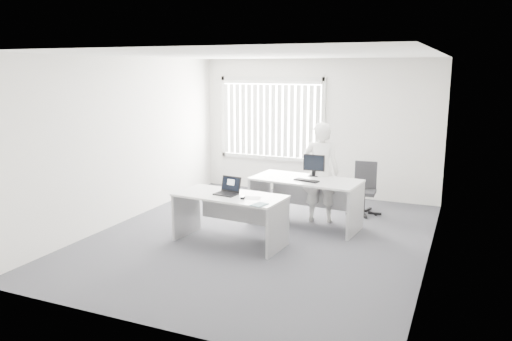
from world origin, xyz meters
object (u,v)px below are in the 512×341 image
at_px(person, 321,172).
at_px(monitor, 314,165).
at_px(office_chair, 364,198).
at_px(laptop, 226,186).
at_px(desk_far, 305,192).
at_px(desk_near, 230,208).

height_order(person, monitor, person).
bearing_deg(office_chair, laptop, -127.63).
height_order(desk_far, monitor, monitor).
distance_m(desk_far, person, 0.48).
distance_m(office_chair, laptop, 2.92).
xyz_separation_m(person, monitor, (-0.09, -0.11, 0.13)).
relative_size(desk_near, monitor, 4.62).
bearing_deg(office_chair, desk_far, -127.86).
distance_m(office_chair, person, 1.12).
bearing_deg(monitor, laptop, -122.21).
height_order(desk_near, office_chair, office_chair).
xyz_separation_m(desk_far, laptop, (-0.84, -1.26, 0.30)).
xyz_separation_m(person, laptop, (-0.99, -1.62, 0.01)).
height_order(office_chair, person, person).
bearing_deg(person, office_chair, -139.59).
bearing_deg(monitor, desk_near, -121.14).
height_order(desk_near, desk_far, desk_far).
bearing_deg(office_chair, person, -132.73).
xyz_separation_m(laptop, monitor, (0.90, 1.52, 0.12)).
height_order(desk_far, person, person).
height_order(desk_far, laptop, laptop).
xyz_separation_m(desk_near, office_chair, (1.55, 2.35, -0.25)).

